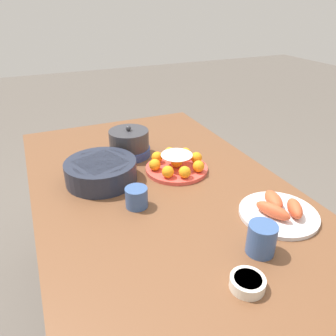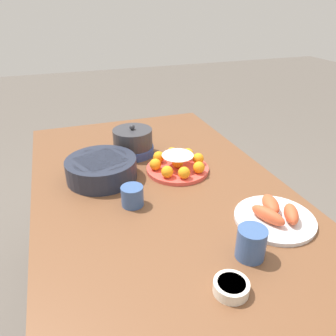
{
  "view_description": "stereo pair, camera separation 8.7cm",
  "coord_description": "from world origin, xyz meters",
  "views": [
    {
      "loc": [
        -1.03,
        0.41,
        1.4
      ],
      "look_at": [
        0.04,
        -0.05,
        0.79
      ],
      "focal_mm": 35.0,
      "sensor_mm": 36.0,
      "label": 1
    },
    {
      "loc": [
        -1.06,
        0.33,
        1.4
      ],
      "look_at": [
        0.04,
        -0.05,
        0.79
      ],
      "focal_mm": 35.0,
      "sensor_mm": 36.0,
      "label": 2
    }
  ],
  "objects": [
    {
      "name": "dining_table",
      "position": [
        0.0,
        0.0,
        0.66
      ],
      "size": [
        1.51,
        0.94,
        0.75
      ],
      "color": "brown",
      "rests_on": "ground_plane"
    },
    {
      "name": "warming_pot",
      "position": [
        0.29,
        0.03,
        0.8
      ],
      "size": [
        0.19,
        0.19,
        0.14
      ],
      "color": "#334C99",
      "rests_on": "dining_table"
    },
    {
      "name": "sauce_bowl",
      "position": [
        -0.57,
        -0.01,
        0.76
      ],
      "size": [
        0.09,
        0.09,
        0.03
      ],
      "color": "silver",
      "rests_on": "dining_table"
    },
    {
      "name": "ground_plane",
      "position": [
        0.0,
        0.0,
        0.0
      ],
      "size": [
        12.0,
        12.0,
        0.0
      ],
      "primitive_type": "plane",
      "color": "#5B544C"
    },
    {
      "name": "cup_far",
      "position": [
        -0.11,
        0.13,
        0.78
      ],
      "size": [
        0.08,
        0.08,
        0.07
      ],
      "color": "#38568E",
      "rests_on": "dining_table"
    },
    {
      "name": "cake_plate",
      "position": [
        0.07,
        -0.11,
        0.77
      ],
      "size": [
        0.26,
        0.26,
        0.08
      ],
      "color": "#E04C42",
      "rests_on": "dining_table"
    },
    {
      "name": "seafood_platter",
      "position": [
        -0.35,
        -0.29,
        0.76
      ],
      "size": [
        0.26,
        0.26,
        0.06
      ],
      "color": "silver",
      "rests_on": "dining_table"
    },
    {
      "name": "cup_near",
      "position": [
        -0.47,
        -0.12,
        0.79
      ],
      "size": [
        0.08,
        0.08,
        0.09
      ],
      "color": "#38568E",
      "rests_on": "dining_table"
    },
    {
      "name": "serving_bowl",
      "position": [
        0.11,
        0.2,
        0.79
      ],
      "size": [
        0.28,
        0.28,
        0.08
      ],
      "color": "#232838",
      "rests_on": "dining_table"
    }
  ]
}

